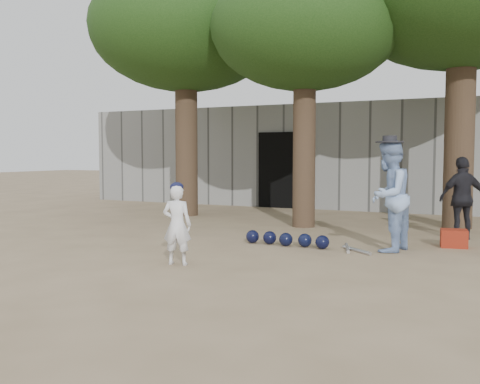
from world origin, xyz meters
The scene contains 9 objects.
ground centered at (0.00, 0.00, 0.00)m, with size 70.00×70.00×0.00m, color #937C5E.
boy_player centered at (0.27, -0.37, 0.56)m, with size 0.41×0.27×1.13m, color white.
spectator_blue centered at (2.77, 1.97, 0.89)m, with size 0.86×0.67×1.78m, color #8DABDA.
spectator_dark centered at (3.77, 3.80, 0.76)m, with size 0.89×0.37×1.51m, color black.
red_bag centered at (3.70, 2.81, 0.15)m, with size 0.42×0.32×0.30m, color maroon.
back_building centered at (0.00, 10.33, 1.50)m, with size 16.00×5.24×3.00m.
helmet_row centered at (1.12, 1.74, 0.12)m, with size 1.51×0.30×0.23m.
bat_pile centered at (2.24, 1.76, 0.03)m, with size 0.60×0.73×0.06m.
tree_row centered at (0.74, 5.02, 4.69)m, with size 11.40×5.80×6.69m.
Camera 1 is at (4.26, -6.72, 1.55)m, focal length 40.00 mm.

